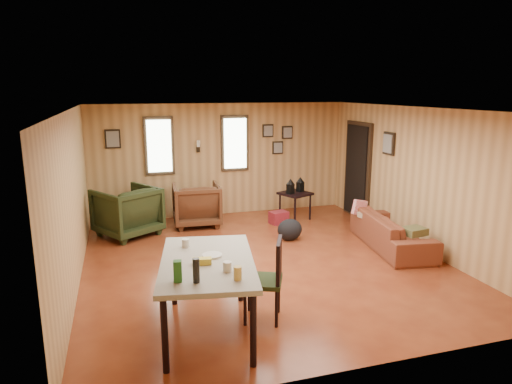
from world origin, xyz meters
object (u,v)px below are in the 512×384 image
end_table (144,201)px  side_table (295,191)px  sofa (392,226)px  recliner_brown (197,203)px  dining_table (207,267)px  recliner_green (127,209)px

end_table → side_table: bearing=-14.2°
sofa → end_table: bearing=62.6°
recliner_brown → dining_table: 4.23m
recliner_brown → end_table: recliner_brown is taller
sofa → dining_table: dining_table is taller
end_table → dining_table: dining_table is taller
sofa → end_table: sofa is taller
side_table → recliner_brown: bearing=174.5°
sofa → recliner_green: (-4.35, 2.02, 0.12)m
recliner_brown → dining_table: bearing=85.6°
recliner_green → end_table: size_ratio=1.33×
recliner_green → end_table: 0.94m
recliner_green → side_table: 3.39m
end_table → side_table: 3.13m
sofa → side_table: side_table is taller
sofa → dining_table: (-3.57, -1.87, 0.39)m
recliner_brown → recliner_green: 1.38m
dining_table → side_table: bearing=66.7°
end_table → side_table: (3.03, -0.77, 0.18)m
recliner_brown → side_table: (2.04, -0.20, 0.14)m
dining_table → end_table: bearing=105.0°
sofa → recliner_green: size_ratio=1.95×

